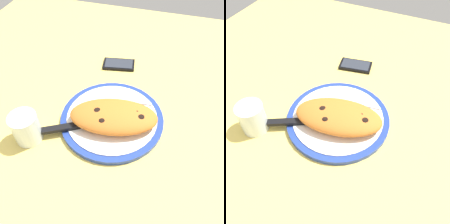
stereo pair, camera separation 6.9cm
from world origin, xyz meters
TOP-DOWN VIEW (x-y plane):
  - ground_plane at (0.00, 0.00)cm, footprint 150.00×150.00cm
  - plate at (0.00, 0.00)cm, footprint 30.93×30.93cm
  - calzone at (-1.03, 1.89)cm, footprint 27.40×18.10cm
  - fork at (-0.45, -6.93)cm, footprint 17.13×3.57cm
  - knife at (9.67, 7.26)cm, footprint 22.92×13.41cm
  - smartphone at (5.16, -26.72)cm, footprint 12.72×8.57cm
  - water_glass at (20.82, 12.78)cm, footprint 7.61×7.61cm

SIDE VIEW (x-z plane):
  - ground_plane at x=0.00cm, z-range -3.00..0.00cm
  - smartphone at x=5.16cm, z-range -0.02..1.14cm
  - plate at x=0.00cm, z-range -0.03..1.77cm
  - fork at x=-0.45cm, z-range 1.80..2.20cm
  - knife at x=9.67cm, z-range 1.70..2.90cm
  - water_glass at x=20.82cm, z-range -0.63..8.34cm
  - calzone at x=-1.03cm, z-range 1.82..6.81cm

